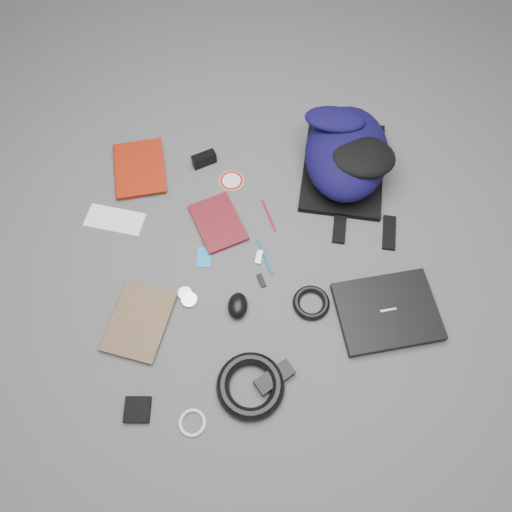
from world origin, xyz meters
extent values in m
plane|color=#4F4F51|center=(0.00, 0.00, 0.00)|extent=(4.00, 4.00, 0.00)
cube|color=black|center=(0.38, -0.28, 0.02)|extent=(0.33, 0.26, 0.03)
imported|color=maroon|center=(-0.45, 0.46, 0.01)|extent=(0.19, 0.26, 0.03)
imported|color=#AE820C|center=(-0.50, -0.11, 0.01)|extent=(0.27, 0.31, 0.02)
cube|color=white|center=(-0.47, 0.26, 0.00)|extent=(0.23, 0.17, 0.00)
cube|color=#4A0E13|center=(-0.10, 0.16, 0.01)|extent=(0.19, 0.24, 0.02)
cube|color=black|center=(-0.11, 0.44, 0.03)|extent=(0.10, 0.05, 0.05)
cylinder|color=silver|center=(-0.02, 0.34, 0.00)|extent=(0.12, 0.12, 0.00)
cylinder|color=#0D7378|center=(0.03, 0.00, 0.00)|extent=(0.03, 0.15, 0.01)
cylinder|color=#B50D22|center=(0.08, 0.16, 0.00)|extent=(0.03, 0.14, 0.01)
cube|color=#1B82CD|center=(-0.18, 0.04, 0.00)|extent=(0.07, 0.09, 0.00)
cube|color=black|center=(0.00, -0.09, 0.00)|extent=(0.02, 0.05, 0.01)
cube|color=#B2B2B4|center=(0.01, 0.00, 0.01)|extent=(0.04, 0.06, 0.01)
ellipsoid|color=black|center=(-0.10, -0.17, 0.02)|extent=(0.09, 0.11, 0.05)
cylinder|color=#ABABAD|center=(-0.26, -0.08, 0.01)|extent=(0.06, 0.06, 0.01)
cylinder|color=silver|center=(-0.25, -0.11, 0.01)|extent=(0.06, 0.06, 0.01)
torus|color=black|center=(0.14, -0.20, 0.01)|extent=(0.16, 0.16, 0.02)
cube|color=black|center=(-0.03, -0.42, 0.02)|extent=(0.13, 0.10, 0.03)
torus|color=black|center=(-0.11, -0.43, 0.02)|extent=(0.26, 0.26, 0.04)
cube|color=black|center=(-0.45, -0.43, 0.01)|extent=(0.09, 0.09, 0.02)
torus|color=silver|center=(-0.30, -0.50, 0.01)|extent=(0.08, 0.08, 0.01)
camera|label=1|loc=(-0.16, -0.75, 1.55)|focal=35.00mm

